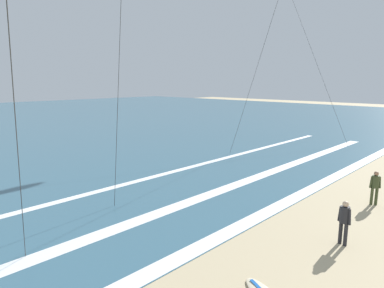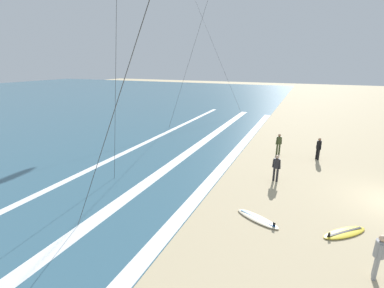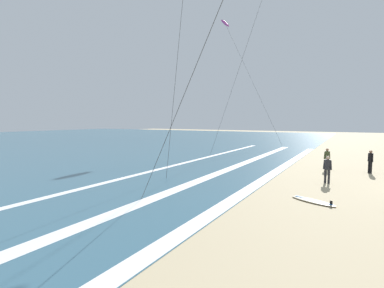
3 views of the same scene
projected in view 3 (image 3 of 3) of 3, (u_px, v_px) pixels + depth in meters
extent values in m
cube|color=white|center=(273.00, 174.00, 19.49)|extent=(38.40, 0.72, 0.01)
cube|color=white|center=(219.00, 173.00, 19.66)|extent=(43.79, 0.77, 0.01)
cube|color=white|center=(152.00, 171.00, 20.45)|extent=(47.76, 0.50, 0.01)
cylinder|color=black|center=(369.00, 167.00, 19.73)|extent=(0.13, 0.13, 0.82)
cylinder|color=black|center=(371.00, 168.00, 19.53)|extent=(0.13, 0.13, 0.82)
cylinder|color=black|center=(371.00, 157.00, 19.57)|extent=(0.32, 0.32, 0.58)
cylinder|color=black|center=(369.00, 157.00, 19.76)|extent=(0.16, 0.15, 0.56)
cylinder|color=black|center=(372.00, 158.00, 19.38)|extent=(0.16, 0.15, 0.56)
sphere|color=#9E7051|center=(371.00, 152.00, 19.54)|extent=(0.21, 0.21, 0.21)
cylinder|color=#232328|center=(329.00, 177.00, 16.43)|extent=(0.13, 0.13, 0.82)
cylinder|color=#232328|center=(325.00, 176.00, 16.57)|extent=(0.13, 0.13, 0.82)
cylinder|color=#232328|center=(328.00, 164.00, 16.45)|extent=(0.32, 0.32, 0.58)
cylinder|color=#232328|center=(331.00, 165.00, 16.32)|extent=(0.12, 0.15, 0.56)
cylinder|color=#232328|center=(324.00, 164.00, 16.58)|extent=(0.12, 0.15, 0.56)
sphere|color=#DBB28E|center=(328.00, 158.00, 16.41)|extent=(0.21, 0.21, 0.21)
cylinder|color=#384223|center=(325.00, 164.00, 20.97)|extent=(0.13, 0.13, 0.82)
cylinder|color=#384223|center=(328.00, 164.00, 20.99)|extent=(0.13, 0.13, 0.82)
cylinder|color=#384223|center=(327.00, 155.00, 20.92)|extent=(0.32, 0.32, 0.58)
cylinder|color=#384223|center=(325.00, 155.00, 20.90)|extent=(0.15, 0.16, 0.56)
cylinder|color=#384223|center=(330.00, 155.00, 20.94)|extent=(0.15, 0.16, 0.56)
sphere|color=#9E7051|center=(327.00, 150.00, 20.89)|extent=(0.21, 0.21, 0.21)
ellipsoid|color=beige|center=(313.00, 201.00, 12.75)|extent=(1.41, 2.16, 0.09)
cube|color=#1959B2|center=(313.00, 200.00, 12.75)|extent=(0.82, 1.67, 0.01)
cube|color=black|center=(331.00, 203.00, 12.08)|extent=(0.06, 0.12, 0.16)
ellipsoid|color=#CC2384|center=(225.00, 23.00, 41.62)|extent=(3.27, 1.12, 0.43)
cylinder|color=#333333|center=(252.00, 82.00, 38.85)|extent=(2.76, 9.45, 17.83)
cylinder|color=#333333|center=(175.00, 87.00, 17.22)|extent=(0.16, 1.27, 11.32)
cylinder|color=#333333|center=(188.00, 85.00, 10.42)|extent=(1.82, 6.16, 9.92)
cylinder|color=#333333|center=(236.00, 76.00, 27.92)|extent=(1.12, 6.15, 15.92)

